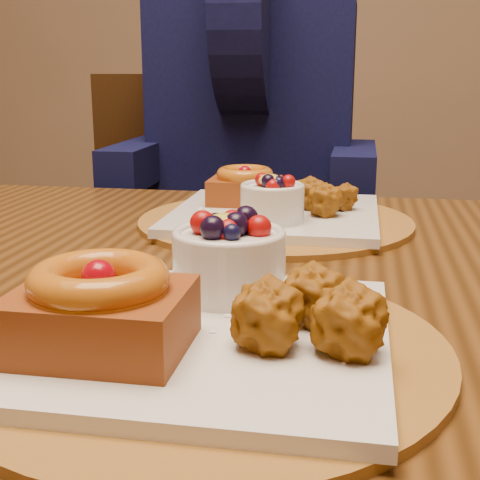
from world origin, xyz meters
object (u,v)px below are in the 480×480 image
object	(u,v)px
place_setting_near	(199,314)
place_setting_far	(273,209)
dining_table	(249,336)
diner	(253,98)
chair_far	(195,264)

from	to	relation	value
place_setting_near	place_setting_far	distance (m)	0.43
dining_table	place_setting_near	world-z (taller)	place_setting_near
diner	dining_table	bearing A→B (deg)	-68.24
place_setting_far	dining_table	bearing A→B (deg)	-89.43
dining_table	chair_far	world-z (taller)	chair_far
place_setting_near	chair_far	size ratio (longest dim) A/B	0.40
place_setting_near	diner	xyz separation A→B (m)	(-0.11, 0.96, 0.12)
diner	chair_far	bearing A→B (deg)	-169.05
place_setting_near	diner	distance (m)	0.98
place_setting_near	place_setting_far	xyz separation A→B (m)	(0.00, 0.43, -0.01)
dining_table	diner	bearing A→B (deg)	98.92
dining_table	place_setting_near	xyz separation A→B (m)	(-0.00, -0.21, 0.11)
dining_table	diner	world-z (taller)	diner
place_setting_far	chair_far	world-z (taller)	chair_far
chair_far	dining_table	bearing A→B (deg)	-85.91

